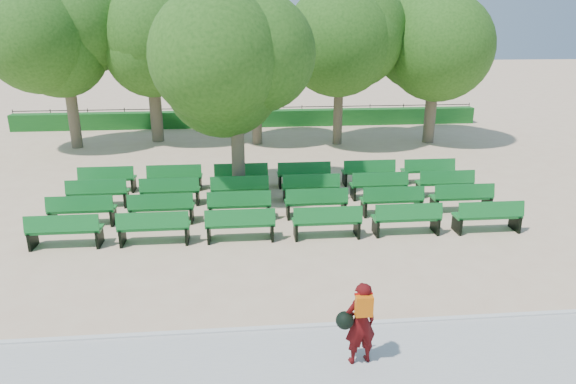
# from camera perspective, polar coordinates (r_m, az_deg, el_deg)

# --- Properties ---
(ground) EXTENTS (120.00, 120.00, 0.00)m
(ground) POSITION_cam_1_polar(r_m,az_deg,el_deg) (16.04, -2.99, -2.66)
(ground) COLOR #D3AF8C
(paving) EXTENTS (30.00, 2.20, 0.06)m
(paving) POSITION_cam_1_polar(r_m,az_deg,el_deg) (9.53, -0.91, -18.90)
(paving) COLOR #B5B4B0
(paving) RESTS_ON ground
(curb) EXTENTS (30.00, 0.12, 0.10)m
(curb) POSITION_cam_1_polar(r_m,az_deg,el_deg) (10.45, -1.42, -14.97)
(curb) COLOR silver
(curb) RESTS_ON ground
(hedge) EXTENTS (26.00, 0.70, 0.90)m
(hedge) POSITION_cam_1_polar(r_m,az_deg,el_deg) (29.42, -4.22, 8.14)
(hedge) COLOR #175B1D
(hedge) RESTS_ON ground
(fence) EXTENTS (26.00, 0.10, 1.02)m
(fence) POSITION_cam_1_polar(r_m,az_deg,el_deg) (29.90, -4.22, 7.43)
(fence) COLOR black
(fence) RESTS_ON ground
(tree_line) EXTENTS (21.80, 6.80, 7.04)m
(tree_line) POSITION_cam_1_polar(r_m,az_deg,el_deg) (25.60, -3.98, 5.51)
(tree_line) COLOR #2B5D19
(tree_line) RESTS_ON ground
(bench_array) EXTENTS (1.92, 0.63, 1.21)m
(bench_array) POSITION_cam_1_polar(r_m,az_deg,el_deg) (16.55, -1.19, -1.58)
(bench_array) COLOR #137128
(bench_array) RESTS_ON ground
(tree_among) EXTENTS (4.41, 4.41, 6.09)m
(tree_among) POSITION_cam_1_polar(r_m,az_deg,el_deg) (16.62, -5.84, 12.59)
(tree_among) COLOR brown
(tree_among) RESTS_ON ground
(person) EXTENTS (0.76, 0.49, 1.56)m
(person) POSITION_cam_1_polar(r_m,az_deg,el_deg) (9.23, 7.94, -14.14)
(person) COLOR #480A0C
(person) RESTS_ON ground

